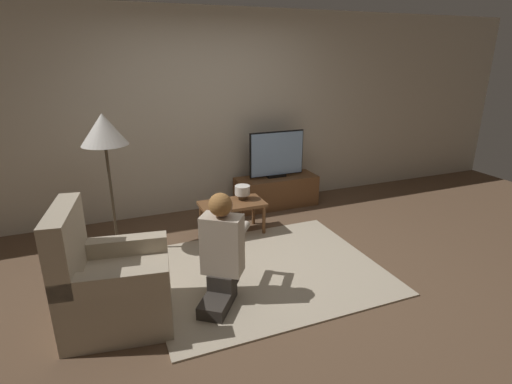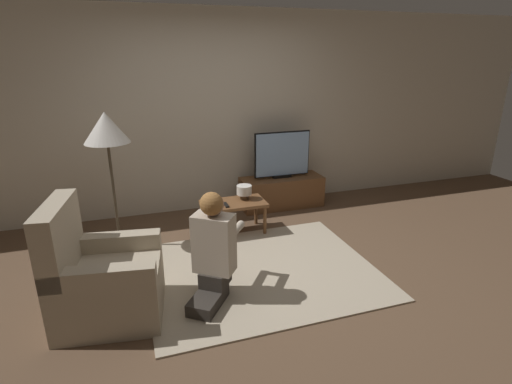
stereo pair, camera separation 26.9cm
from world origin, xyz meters
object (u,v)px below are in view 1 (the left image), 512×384
object	(u,v)px
tv	(277,154)
person_kneeling	(222,248)
coffee_table	(232,207)
table_lamp	(242,191)
armchair	(112,287)
floor_lamp	(104,135)

from	to	relation	value
tv	person_kneeling	size ratio (longest dim) A/B	0.81
coffee_table	table_lamp	bearing A→B (deg)	21.95
coffee_table	table_lamp	size ratio (longest dim) A/B	4.18
coffee_table	armchair	world-z (taller)	armchair
armchair	person_kneeling	world-z (taller)	armchair
tv	coffee_table	size ratio (longest dim) A/B	1.05
armchair	table_lamp	bearing A→B (deg)	-41.94
coffee_table	person_kneeling	distance (m)	1.36
armchair	person_kneeling	distance (m)	0.91
floor_lamp	armchair	xyz separation A→B (m)	(-0.11, -1.29, -0.96)
floor_lamp	armchair	bearing A→B (deg)	-94.68
tv	person_kneeling	xyz separation A→B (m)	(-1.39, -1.90, -0.25)
floor_lamp	person_kneeling	size ratio (longest dim) A/B	1.53
floor_lamp	table_lamp	world-z (taller)	floor_lamp
floor_lamp	person_kneeling	distance (m)	1.73
floor_lamp	table_lamp	xyz separation A→B (m)	(1.46, -0.01, -0.78)
coffee_table	table_lamp	world-z (taller)	table_lamp
tv	coffee_table	bearing A→B (deg)	-143.42
tv	floor_lamp	world-z (taller)	floor_lamp
coffee_table	table_lamp	xyz separation A→B (m)	(0.15, 0.06, 0.15)
armchair	table_lamp	world-z (taller)	armchair
tv	floor_lamp	bearing A→B (deg)	-165.16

